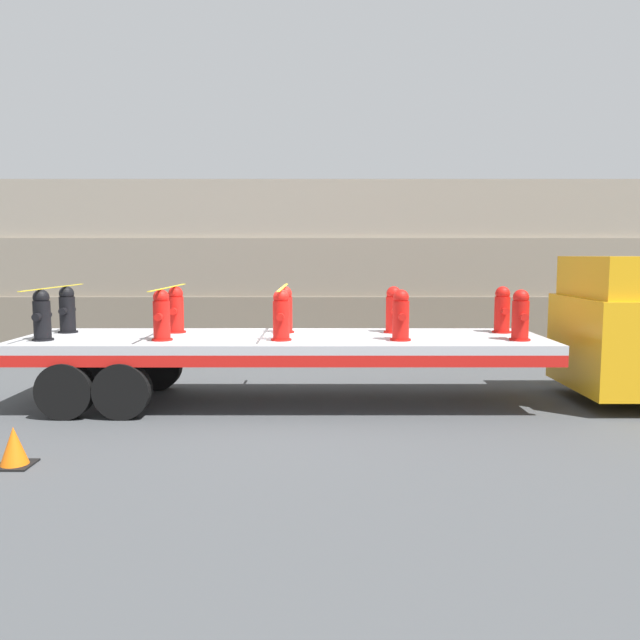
{
  "coord_description": "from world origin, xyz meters",
  "views": [
    {
      "loc": [
        0.69,
        -11.49,
        2.76
      ],
      "look_at": [
        0.72,
        0.0,
        1.56
      ],
      "focal_mm": 35.0,
      "sensor_mm": 36.0,
      "label": 1
    }
  ],
  "objects_px": {
    "fire_hydrant_red_far_4": "(500,310)",
    "fire_hydrant_black_near_0": "(40,316)",
    "flatbed_trailer": "(246,349)",
    "fire_hydrant_black_far_0": "(65,310)",
    "fire_hydrant_red_near_4": "(518,316)",
    "fire_hydrant_red_far_2": "(283,310)",
    "fire_hydrant_red_near_3": "(399,316)",
    "fire_hydrant_red_near_1": "(160,316)",
    "fire_hydrant_red_far_1": "(174,310)",
    "traffic_cone": "(12,447)",
    "truck_cab": "(633,330)",
    "fire_hydrant_red_near_2": "(279,316)",
    "fire_hydrant_red_far_3": "(392,310)"
  },
  "relations": [
    {
      "from": "fire_hydrant_red_far_4",
      "to": "fire_hydrant_black_near_0",
      "type": "bearing_deg",
      "value": -172.53
    },
    {
      "from": "flatbed_trailer",
      "to": "fire_hydrant_red_far_4",
      "type": "xyz_separation_m",
      "value": [
        4.88,
        0.55,
        0.67
      ]
    },
    {
      "from": "fire_hydrant_black_far_0",
      "to": "fire_hydrant_red_near_4",
      "type": "relative_size",
      "value": 1.0
    },
    {
      "from": "fire_hydrant_red_far_2",
      "to": "fire_hydrant_red_near_3",
      "type": "bearing_deg",
      "value": -27.67
    },
    {
      "from": "fire_hydrant_red_far_2",
      "to": "fire_hydrant_red_near_1",
      "type": "bearing_deg",
      "value": -152.33
    },
    {
      "from": "fire_hydrant_red_near_1",
      "to": "fire_hydrant_red_far_1",
      "type": "height_order",
      "value": "same"
    },
    {
      "from": "traffic_cone",
      "to": "truck_cab",
      "type": "bearing_deg",
      "value": 19.7
    },
    {
      "from": "fire_hydrant_red_near_2",
      "to": "fire_hydrant_red_far_2",
      "type": "bearing_deg",
      "value": 90.0
    },
    {
      "from": "fire_hydrant_red_near_2",
      "to": "fire_hydrant_red_near_3",
      "type": "bearing_deg",
      "value": 0.0
    },
    {
      "from": "fire_hydrant_red_far_1",
      "to": "fire_hydrant_red_near_4",
      "type": "bearing_deg",
      "value": -9.91
    },
    {
      "from": "fire_hydrant_red_far_2",
      "to": "fire_hydrant_red_far_3",
      "type": "relative_size",
      "value": 1.0
    },
    {
      "from": "fire_hydrant_black_near_0",
      "to": "fire_hydrant_black_far_0",
      "type": "bearing_deg",
      "value": 90.0
    },
    {
      "from": "fire_hydrant_red_near_2",
      "to": "fire_hydrant_red_far_3",
      "type": "relative_size",
      "value": 1.0
    },
    {
      "from": "fire_hydrant_red_near_2",
      "to": "traffic_cone",
      "type": "distance_m",
      "value": 4.7
    },
    {
      "from": "traffic_cone",
      "to": "fire_hydrant_red_near_4",
      "type": "bearing_deg",
      "value": 21.56
    },
    {
      "from": "fire_hydrant_red_far_1",
      "to": "flatbed_trailer",
      "type": "bearing_deg",
      "value": -20.83
    },
    {
      "from": "fire_hydrant_red_far_1",
      "to": "fire_hydrant_red_far_4",
      "type": "relative_size",
      "value": 1.0
    },
    {
      "from": "fire_hydrant_red_near_1",
      "to": "fire_hydrant_red_far_2",
      "type": "distance_m",
      "value": 2.38
    },
    {
      "from": "truck_cab",
      "to": "traffic_cone",
      "type": "relative_size",
      "value": 5.2
    },
    {
      "from": "fire_hydrant_black_far_0",
      "to": "fire_hydrant_red_far_2",
      "type": "xyz_separation_m",
      "value": [
        4.22,
        0.0,
        0.0
      ]
    },
    {
      "from": "truck_cab",
      "to": "fire_hydrant_red_far_4",
      "type": "distance_m",
      "value": 2.41
    },
    {
      "from": "fire_hydrant_red_near_4",
      "to": "fire_hydrant_black_far_0",
      "type": "bearing_deg",
      "value": 172.53
    },
    {
      "from": "truck_cab",
      "to": "fire_hydrant_red_near_4",
      "type": "xyz_separation_m",
      "value": [
        -2.33,
        -0.55,
        0.32
      ]
    },
    {
      "from": "fire_hydrant_red_far_2",
      "to": "fire_hydrant_red_far_4",
      "type": "distance_m",
      "value": 4.22
    },
    {
      "from": "fire_hydrant_red_far_3",
      "to": "traffic_cone",
      "type": "relative_size",
      "value": 1.72
    },
    {
      "from": "fire_hydrant_red_near_4",
      "to": "traffic_cone",
      "type": "bearing_deg",
      "value": -158.44
    },
    {
      "from": "fire_hydrant_red_far_2",
      "to": "fire_hydrant_red_far_3",
      "type": "distance_m",
      "value": 2.11
    },
    {
      "from": "fire_hydrant_red_far_2",
      "to": "fire_hydrant_red_far_3",
      "type": "xyz_separation_m",
      "value": [
        2.11,
        0.0,
        0.0
      ]
    },
    {
      "from": "fire_hydrant_red_near_2",
      "to": "fire_hydrant_red_far_4",
      "type": "xyz_separation_m",
      "value": [
        4.22,
        1.11,
        0.0
      ]
    },
    {
      "from": "fire_hydrant_red_far_1",
      "to": "fire_hydrant_red_near_2",
      "type": "bearing_deg",
      "value": -27.67
    },
    {
      "from": "fire_hydrant_black_near_0",
      "to": "fire_hydrant_red_far_2",
      "type": "xyz_separation_m",
      "value": [
        4.22,
        1.11,
        0.0
      ]
    },
    {
      "from": "fire_hydrant_red_far_1",
      "to": "traffic_cone",
      "type": "relative_size",
      "value": 1.72
    },
    {
      "from": "traffic_cone",
      "to": "fire_hydrant_red_far_3",
      "type": "bearing_deg",
      "value": 36.94
    },
    {
      "from": "fire_hydrant_red_far_2",
      "to": "fire_hydrant_red_near_3",
      "type": "xyz_separation_m",
      "value": [
        2.11,
        -1.11,
        0.0
      ]
    },
    {
      "from": "fire_hydrant_black_far_0",
      "to": "fire_hydrant_red_near_2",
      "type": "xyz_separation_m",
      "value": [
        4.22,
        -1.11,
        0.0
      ]
    },
    {
      "from": "fire_hydrant_black_far_0",
      "to": "fire_hydrant_red_far_1",
      "type": "bearing_deg",
      "value": 0.0
    },
    {
      "from": "fire_hydrant_black_near_0",
      "to": "fire_hydrant_red_far_3",
      "type": "relative_size",
      "value": 1.0
    },
    {
      "from": "fire_hydrant_red_far_1",
      "to": "fire_hydrant_red_near_3",
      "type": "relative_size",
      "value": 1.0
    },
    {
      "from": "fire_hydrant_red_near_1",
      "to": "fire_hydrant_red_far_1",
      "type": "distance_m",
      "value": 1.11
    },
    {
      "from": "fire_hydrant_black_near_0",
      "to": "fire_hydrant_red_near_4",
      "type": "xyz_separation_m",
      "value": [
        8.45,
        0.0,
        0.0
      ]
    },
    {
      "from": "fire_hydrant_red_far_2",
      "to": "traffic_cone",
      "type": "distance_m",
      "value": 5.47
    },
    {
      "from": "flatbed_trailer",
      "to": "fire_hydrant_red_far_2",
      "type": "distance_m",
      "value": 1.09
    },
    {
      "from": "fire_hydrant_black_near_0",
      "to": "fire_hydrant_red_near_4",
      "type": "bearing_deg",
      "value": 0.0
    },
    {
      "from": "truck_cab",
      "to": "fire_hydrant_red_far_3",
      "type": "relative_size",
      "value": 3.03
    },
    {
      "from": "fire_hydrant_black_far_0",
      "to": "fire_hydrant_red_far_3",
      "type": "height_order",
      "value": "same"
    },
    {
      "from": "fire_hydrant_black_near_0",
      "to": "fire_hydrant_red_near_2",
      "type": "relative_size",
      "value": 1.0
    },
    {
      "from": "flatbed_trailer",
      "to": "fire_hydrant_red_near_4",
      "type": "height_order",
      "value": "fire_hydrant_red_near_4"
    },
    {
      "from": "fire_hydrant_red_far_1",
      "to": "fire_hydrant_red_near_2",
      "type": "distance_m",
      "value": 2.38
    },
    {
      "from": "truck_cab",
      "to": "fire_hydrant_red_near_4",
      "type": "distance_m",
      "value": 2.41
    },
    {
      "from": "traffic_cone",
      "to": "fire_hydrant_black_far_0",
      "type": "bearing_deg",
      "value": 102.31
    }
  ]
}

